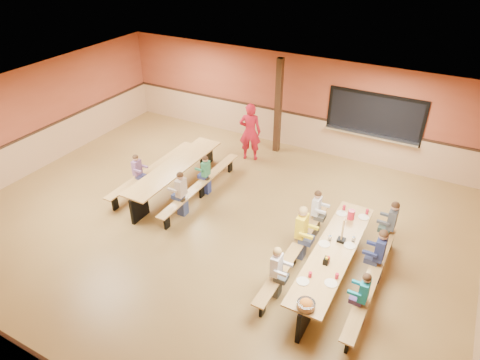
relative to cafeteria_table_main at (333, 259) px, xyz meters
The scene contains 23 objects.
ground 3.24m from the cafeteria_table_main, behind, with size 12.00×12.00×0.00m, color olive.
room_envelope 3.20m from the cafeteria_table_main, behind, with size 12.04×10.04×3.02m.
kitchen_pass_through 5.40m from the cafeteria_table_main, 96.25° to the left, with size 2.78×0.28×1.38m.
structural_post 5.88m from the cafeteria_table_main, 125.61° to the left, with size 0.18×0.18×3.00m, color black.
cafeteria_table_main is the anchor object (origin of this frame).
cafeteria_table_second 5.01m from the cafeteria_table_main, 165.18° to the left, with size 1.91×3.70×0.74m.
seated_child_white_left 1.28m from the cafeteria_table_main, 130.36° to the right, with size 0.36×0.29×1.19m, color white, non-canonical shape.
seated_adult_yellow 0.90m from the cafeteria_table_main, 158.35° to the left, with size 0.42×0.34×1.31m, color yellow, non-canonical shape.
seated_child_grey_left 1.52m from the cafeteria_table_main, 122.98° to the left, with size 0.35×0.29×1.17m, color silver, non-canonical shape.
seated_child_teal_right 1.16m from the cafeteria_table_main, 44.60° to the right, with size 0.34×0.28×1.15m, color teal, non-canonical shape.
seated_child_navy_right 0.92m from the cafeteria_table_main, 25.83° to the left, with size 0.40×0.32×1.27m, color #1E254F, non-canonical shape.
seated_child_char_right 1.76m from the cafeteria_table_main, 61.98° to the left, with size 0.38×0.31×1.23m, color #44484E, non-canonical shape.
seated_child_purple_sec 5.71m from the cafeteria_table_main, behind, with size 0.33×0.27×1.12m, color #805687, non-canonical shape.
seated_child_green_sec 4.30m from the cafeteria_table_main, 159.18° to the left, with size 0.32×0.27×1.12m, color #328056, non-canonical shape.
seated_child_tan_sec 4.04m from the cafeteria_table_main, behind, with size 0.37×0.30×1.21m, color #B8A693, non-canonical shape.
standing_woman 5.47m from the cafeteria_table_main, 135.43° to the left, with size 0.66×0.44×1.82m, color #B31427.
punch_pitcher 1.26m from the cafeteria_table_main, 90.42° to the left, with size 0.16×0.16×0.22m, color red.
chip_bowl 1.68m from the cafeteria_table_main, 88.77° to the right, with size 0.32×0.32×0.15m, color orange, non-canonical shape.
napkin_dispenser 0.51m from the cafeteria_table_main, 92.34° to the right, with size 0.10×0.14×0.13m, color black.
condiment_mustard 0.54m from the cafeteria_table_main, 91.37° to the right, with size 0.06×0.06×0.17m, color yellow.
condiment_ketchup 0.51m from the cafeteria_table_main, 88.76° to the right, with size 0.06×0.06×0.17m, color #B2140F.
table_paddle 0.51m from the cafeteria_table_main, 83.67° to the left, with size 0.16×0.16×0.56m.
place_settings 0.27m from the cafeteria_table_main, behind, with size 0.65×3.30×0.11m, color beige, non-canonical shape.
Camera 1 is at (4.65, -6.99, 6.48)m, focal length 32.00 mm.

